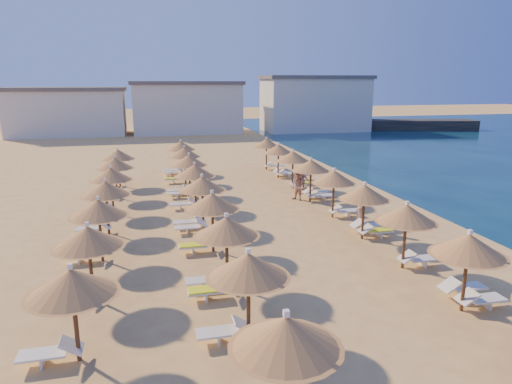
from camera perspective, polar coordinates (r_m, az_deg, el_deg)
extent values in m
plane|color=#E5B664|center=(21.86, 1.85, -5.76)|extent=(220.00, 220.00, 0.00)
cube|color=black|center=(73.38, 14.81, 8.12)|extent=(30.11, 10.89, 1.50)
cube|color=white|center=(68.52, -22.42, 9.08)|extent=(15.00, 8.00, 6.00)
cube|color=#59514C|center=(68.39, -22.67, 11.79)|extent=(15.60, 8.48, 0.50)
cube|color=white|center=(67.60, -8.64, 10.23)|extent=(15.00, 8.00, 6.80)
cube|color=#59514C|center=(67.48, -8.76, 13.32)|extent=(15.60, 8.48, 0.50)
cube|color=white|center=(70.14, 7.32, 10.72)|extent=(15.00, 8.00, 7.60)
cube|color=#59514C|center=(70.06, 7.42, 14.03)|extent=(15.60, 8.48, 0.50)
cylinder|color=brown|center=(16.31, 24.63, -9.92)|extent=(0.12, 0.12, 2.17)
cone|color=#A76530|center=(15.90, 25.05, -5.98)|extent=(2.25, 2.25, 0.70)
cone|color=#A76530|center=(15.99, 24.95, -6.96)|extent=(2.43, 2.43, 0.12)
cube|color=white|center=(15.77, 25.21, -4.54)|extent=(0.12, 0.12, 0.14)
cylinder|color=brown|center=(19.04, 18.05, -5.98)|extent=(0.12, 0.12, 2.17)
cone|color=#A76530|center=(18.69, 18.31, -2.55)|extent=(2.25, 2.25, 0.70)
cone|color=#A76530|center=(18.77, 18.25, -3.40)|extent=(2.43, 2.43, 0.12)
cube|color=white|center=(18.58, 18.41, -1.30)|extent=(0.12, 0.12, 0.14)
cylinder|color=brown|center=(22.01, 13.24, -3.02)|extent=(0.12, 0.12, 2.17)
cone|color=#A76530|center=(21.71, 13.41, -0.01)|extent=(2.25, 2.25, 0.70)
cone|color=#A76530|center=(21.78, 13.37, -0.76)|extent=(2.43, 2.43, 0.12)
cube|color=white|center=(21.62, 13.47, 1.07)|extent=(0.12, 0.12, 0.14)
cylinder|color=brown|center=(25.15, 9.62, -0.76)|extent=(0.12, 0.12, 2.17)
cone|color=#A76530|center=(24.88, 9.73, 1.89)|extent=(2.25, 2.25, 0.70)
cone|color=#A76530|center=(24.94, 9.70, 1.24)|extent=(2.43, 2.43, 0.12)
cube|color=white|center=(24.80, 9.77, 2.84)|extent=(0.12, 0.12, 0.14)
cylinder|color=brown|center=(28.40, 6.82, 0.99)|extent=(0.12, 0.12, 2.17)
cone|color=#A76530|center=(28.16, 6.89, 3.35)|extent=(2.25, 2.25, 0.70)
cone|color=#A76530|center=(28.21, 6.87, 2.77)|extent=(2.43, 2.43, 0.12)
cube|color=white|center=(28.09, 6.91, 4.19)|extent=(0.12, 0.12, 0.14)
cylinder|color=brown|center=(31.72, 4.60, 2.38)|extent=(0.12, 0.12, 2.17)
cone|color=#A76530|center=(31.51, 4.64, 4.50)|extent=(2.25, 2.25, 0.70)
cone|color=#A76530|center=(31.55, 4.63, 3.98)|extent=(2.43, 2.43, 0.12)
cube|color=white|center=(31.44, 4.65, 5.25)|extent=(0.12, 0.12, 0.14)
cylinder|color=brown|center=(35.09, 2.80, 3.50)|extent=(0.12, 0.12, 2.17)
cone|color=#A76530|center=(34.90, 2.82, 5.42)|extent=(2.25, 2.25, 0.70)
cone|color=#A76530|center=(34.94, 2.81, 4.95)|extent=(2.43, 2.43, 0.12)
cube|color=white|center=(34.84, 2.83, 6.10)|extent=(0.12, 0.12, 0.14)
cylinder|color=brown|center=(38.50, 1.31, 4.42)|extent=(0.12, 0.12, 2.17)
cone|color=#A76530|center=(38.33, 1.32, 6.17)|extent=(2.25, 2.25, 0.70)
cone|color=#A76530|center=(38.37, 1.32, 5.74)|extent=(2.43, 2.43, 0.12)
cube|color=white|center=(38.28, 1.32, 6.80)|extent=(0.12, 0.12, 0.14)
cylinder|color=brown|center=(10.44, 3.66, -22.67)|extent=(0.12, 0.12, 2.17)
cone|color=#A76530|center=(9.78, 3.77, -17.06)|extent=(2.25, 2.25, 0.70)
cone|color=#A76530|center=(9.93, 3.74, -18.50)|extent=(2.43, 2.43, 0.12)
cube|color=white|center=(9.58, 3.81, -14.90)|extent=(0.12, 0.12, 0.14)
cylinder|color=brown|center=(13.40, -0.96, -13.81)|extent=(0.12, 0.12, 2.17)
cone|color=#A76530|center=(12.89, -0.98, -9.13)|extent=(2.25, 2.25, 0.70)
cone|color=#A76530|center=(13.01, -0.97, -10.30)|extent=(2.43, 2.43, 0.12)
cube|color=white|center=(12.74, -0.98, -7.38)|extent=(0.12, 0.12, 0.14)
cylinder|color=brown|center=(16.61, -3.66, -8.21)|extent=(0.12, 0.12, 2.17)
cone|color=#A76530|center=(16.20, -3.72, -4.32)|extent=(2.25, 2.25, 0.70)
cone|color=#A76530|center=(16.30, -3.70, -5.29)|extent=(2.43, 2.43, 0.12)
cube|color=white|center=(16.08, -3.74, -2.89)|extent=(0.12, 0.12, 0.14)
cylinder|color=brown|center=(19.95, -5.42, -4.45)|extent=(0.12, 0.12, 2.17)
cone|color=#A76530|center=(19.61, -5.50, -1.15)|extent=(2.25, 2.25, 0.70)
cone|color=#A76530|center=(19.69, -5.48, -1.97)|extent=(2.43, 2.43, 0.12)
cube|color=white|center=(19.51, -5.53, 0.04)|extent=(0.12, 0.12, 0.14)
cylinder|color=brown|center=(23.37, -6.67, -1.77)|extent=(0.12, 0.12, 2.17)
cone|color=#A76530|center=(23.08, -6.75, 1.07)|extent=(2.25, 2.25, 0.70)
cone|color=#A76530|center=(23.14, -6.73, 0.37)|extent=(2.43, 2.43, 0.12)
cube|color=white|center=(22.99, -6.78, 2.09)|extent=(0.12, 0.12, 0.14)
cylinder|color=brown|center=(26.83, -7.59, 0.22)|extent=(0.12, 0.12, 2.17)
cone|color=#A76530|center=(26.58, -7.67, 2.71)|extent=(2.25, 2.25, 0.70)
cone|color=#A76530|center=(26.63, -7.65, 2.10)|extent=(2.43, 2.43, 0.12)
cube|color=white|center=(26.50, -7.70, 3.60)|extent=(0.12, 0.12, 0.14)
cylinder|color=brown|center=(30.32, -8.30, 1.76)|extent=(0.12, 0.12, 2.17)
cone|color=#A76530|center=(30.10, -8.37, 3.97)|extent=(2.25, 2.25, 0.70)
cone|color=#A76530|center=(30.15, -8.36, 3.42)|extent=(2.43, 2.43, 0.12)
cube|color=white|center=(30.03, -8.40, 4.76)|extent=(0.12, 0.12, 0.14)
cylinder|color=brown|center=(33.83, -8.86, 2.97)|extent=(0.12, 0.12, 2.17)
cone|color=#A76530|center=(33.64, -8.93, 4.96)|extent=(2.25, 2.25, 0.70)
cone|color=#A76530|center=(33.68, -8.92, 4.47)|extent=(2.43, 2.43, 0.12)
cube|color=white|center=(33.58, -8.96, 5.67)|extent=(0.12, 0.12, 0.14)
cylinder|color=brown|center=(37.36, -9.32, 3.96)|extent=(0.12, 0.12, 2.17)
cone|color=#A76530|center=(37.18, -9.39, 5.76)|extent=(2.25, 2.25, 0.70)
cone|color=#A76530|center=(37.22, -9.37, 5.32)|extent=(2.43, 2.43, 0.12)
cube|color=white|center=(37.13, -9.41, 6.40)|extent=(0.12, 0.12, 0.14)
cylinder|color=brown|center=(13.32, -21.59, -15.02)|extent=(0.12, 0.12, 2.17)
cone|color=#A76530|center=(12.81, -22.06, -10.33)|extent=(2.25, 2.25, 0.70)
cone|color=#A76530|center=(12.93, -21.95, -11.51)|extent=(2.43, 2.43, 0.12)
cube|color=white|center=(12.66, -22.23, -8.59)|extent=(0.12, 0.12, 0.14)
cylinder|color=brown|center=(16.55, -19.92, -9.13)|extent=(0.12, 0.12, 2.17)
cone|color=#A76530|center=(16.14, -20.26, -5.24)|extent=(2.25, 2.25, 0.70)
cone|color=#A76530|center=(16.23, -20.18, -6.21)|extent=(2.43, 2.43, 0.12)
cube|color=white|center=(16.02, -20.39, -3.81)|extent=(0.12, 0.12, 0.14)
cylinder|color=brown|center=(19.90, -18.84, -5.19)|extent=(0.12, 0.12, 2.17)
cone|color=#A76530|center=(19.56, -19.10, -1.90)|extent=(2.25, 2.25, 0.70)
cone|color=#A76530|center=(19.64, -19.04, -2.71)|extent=(2.43, 2.43, 0.12)
cube|color=white|center=(19.46, -19.20, -0.71)|extent=(0.12, 0.12, 0.14)
cylinder|color=brown|center=(23.32, -18.07, -2.40)|extent=(0.12, 0.12, 2.17)
cone|color=#A76530|center=(23.04, -18.29, 0.44)|extent=(2.25, 2.25, 0.70)
cone|color=#A76530|center=(23.10, -18.24, -0.26)|extent=(2.43, 2.43, 0.12)
cube|color=white|center=(22.95, -18.37, 1.46)|extent=(0.12, 0.12, 0.14)
cylinder|color=brown|center=(26.79, -17.51, -0.32)|extent=(0.12, 0.12, 2.17)
cone|color=#A76530|center=(26.54, -17.69, 2.17)|extent=(2.25, 2.25, 0.70)
cone|color=#A76530|center=(26.60, -17.65, 1.55)|extent=(2.43, 2.43, 0.12)
cube|color=white|center=(26.47, -17.76, 3.06)|extent=(0.12, 0.12, 0.14)
cylinder|color=brown|center=(30.29, -17.08, 1.28)|extent=(0.12, 0.12, 2.17)
cone|color=#A76530|center=(30.07, -17.23, 3.49)|extent=(2.25, 2.25, 0.70)
cone|color=#A76530|center=(30.12, -17.20, 2.94)|extent=(2.43, 2.43, 0.12)
cube|color=white|center=(30.00, -17.29, 4.28)|extent=(0.12, 0.12, 0.14)
cylinder|color=brown|center=(33.80, -16.73, 2.54)|extent=(0.12, 0.12, 2.17)
cone|color=#A76530|center=(33.61, -16.87, 4.53)|extent=(2.25, 2.25, 0.70)
cone|color=#A76530|center=(33.65, -16.84, 4.04)|extent=(2.43, 2.43, 0.12)
cube|color=white|center=(33.55, -16.92, 5.24)|extent=(0.12, 0.12, 0.14)
cube|color=white|center=(17.16, 26.80, -11.79)|extent=(1.23, 0.60, 0.06)
cube|color=white|center=(17.22, 26.74, -12.28)|extent=(0.06, 0.54, 0.32)
cube|color=white|center=(16.66, 24.88, -11.81)|extent=(0.58, 0.60, 0.40)
cube|color=white|center=(17.78, 24.93, -10.69)|extent=(1.23, 0.60, 0.06)
cube|color=white|center=(17.84, 24.88, -11.17)|extent=(0.06, 0.54, 0.32)
cube|color=white|center=(17.30, 23.03, -10.67)|extent=(0.58, 0.60, 0.40)
cube|color=white|center=(13.63, -4.81, -17.03)|extent=(1.23, 0.60, 0.06)
cube|color=white|center=(13.71, -4.79, -17.61)|extent=(0.06, 0.54, 0.32)
cube|color=white|center=(13.67, -1.66, -16.21)|extent=(0.58, 0.60, 0.40)
cube|color=white|center=(19.77, 20.13, -7.79)|extent=(1.23, 0.60, 0.06)
cube|color=white|center=(19.82, 20.10, -8.23)|extent=(0.06, 0.54, 0.32)
cube|color=white|center=(19.33, 18.33, -7.68)|extent=(0.58, 0.60, 0.40)
cube|color=white|center=(16.80, -6.70, -10.87)|extent=(1.23, 0.60, 0.06)
cube|color=white|center=(16.86, -6.68, -11.36)|extent=(0.06, 0.54, 0.32)
cube|color=white|center=(16.83, -4.19, -10.24)|extent=(0.58, 0.60, 0.40)
cube|color=white|center=(15.99, -6.30, -12.18)|extent=(1.23, 0.60, 0.06)
cube|color=white|center=(16.06, -6.29, -12.70)|extent=(0.06, 0.54, 0.32)
cube|color=white|center=(16.02, -3.66, -11.52)|extent=(0.58, 0.60, 0.40)
cube|color=#F1FF1A|center=(15.96, -6.31, -12.01)|extent=(1.18, 0.56, 0.05)
cube|color=white|center=(22.65, 15.18, -4.70)|extent=(1.23, 0.60, 0.06)
cube|color=white|center=(22.69, 15.15, -5.08)|extent=(0.06, 0.54, 0.32)
cube|color=white|center=(22.27, 13.54, -4.53)|extent=(0.58, 0.60, 0.40)
cube|color=#F1FF1A|center=(22.63, 15.19, -4.57)|extent=(1.18, 0.56, 0.05)
cube|color=white|center=(23.40, 14.14, -4.04)|extent=(1.23, 0.60, 0.06)
cube|color=white|center=(23.45, 14.12, -4.41)|extent=(0.06, 0.54, 0.32)
cube|color=white|center=(23.03, 12.53, -3.86)|extent=(0.58, 0.60, 0.40)
cube|color=white|center=(20.11, -7.93, -6.69)|extent=(1.23, 0.60, 0.06)
cube|color=white|center=(20.16, -7.91, -7.11)|extent=(0.06, 0.54, 0.32)
cube|color=white|center=(20.13, -5.85, -6.18)|extent=(0.58, 0.60, 0.40)
cube|color=#F1FF1A|center=(20.09, -7.93, -6.54)|extent=(1.18, 0.56, 0.05)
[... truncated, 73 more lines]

